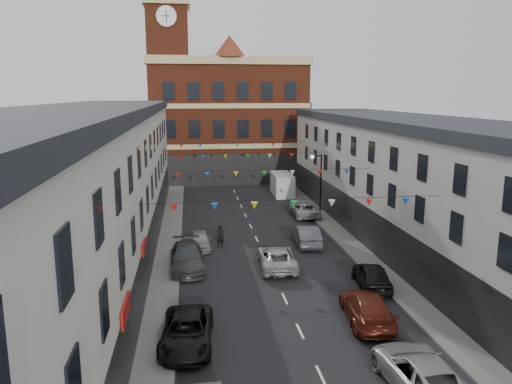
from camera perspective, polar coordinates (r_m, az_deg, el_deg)
name	(u,v)px	position (r m, az deg, el deg)	size (l,w,h in m)	color
ground	(273,274)	(32.73, 1.96, -9.35)	(160.00, 160.00, 0.00)	black
pavement_left	(166,267)	(34.22, -10.21, -8.47)	(1.80, 64.00, 0.15)	#605E5B
pavement_right	(365,258)	(36.24, 12.34, -7.43)	(1.80, 64.00, 0.15)	#605E5B
terrace_left	(82,195)	(32.50, -19.23, -0.32)	(8.40, 56.00, 10.70)	silver
terrace_right	(442,193)	(36.13, 20.50, -0.11)	(8.40, 56.00, 9.70)	beige
civic_building	(227,119)	(68.44, -3.31, 8.36)	(20.60, 13.30, 18.50)	maroon
clock_tower	(169,66)	(65.35, -9.95, 14.04)	(5.60, 5.60, 30.00)	maroon
distant_hill	(196,130)	(92.45, -6.92, 7.07)	(40.00, 14.00, 10.00)	#355326
street_lamp	(318,177)	(46.36, 7.13, 1.69)	(1.10, 0.36, 6.00)	black
car_left_c	(187,331)	(24.08, -7.92, -15.50)	(2.33, 5.06, 1.41)	black
car_left_d	(187,258)	(33.64, -7.87, -7.45)	(2.22, 5.47, 1.59)	#3C4043
car_left_e	(200,240)	(37.88, -6.41, -5.52)	(1.51, 3.75, 1.28)	gray
car_right_b	(421,373)	(21.68, 18.38, -19.04)	(2.54, 5.51, 1.53)	#9B9DA3
car_right_c	(367,308)	(26.70, 12.53, -12.77)	(2.12, 5.22, 1.51)	#5C1E12
car_right_d	(372,275)	(31.13, 13.08, -9.27)	(1.79, 4.44, 1.51)	black
car_right_e	(306,235)	(38.81, 5.75, -4.87)	(1.67, 4.78, 1.57)	#4B4C52
car_right_f	(304,209)	(47.59, 5.54, -1.96)	(2.33, 5.06, 1.41)	#ABADB0
moving_car	(277,258)	(33.61, 2.41, -7.51)	(2.37, 5.14, 1.43)	#A7ABAE
white_van	(282,184)	(57.47, 3.00, 0.88)	(2.12, 5.51, 2.44)	silver
pedestrian	(221,237)	(37.90, -4.06, -5.10)	(0.64, 0.42, 1.75)	black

